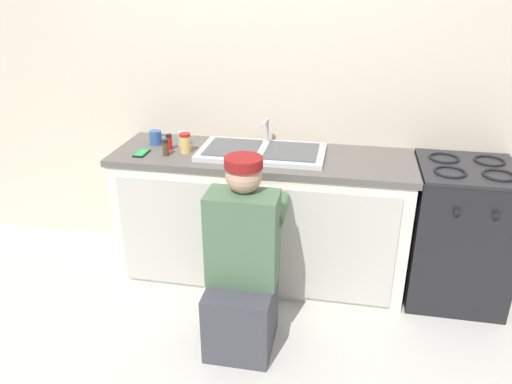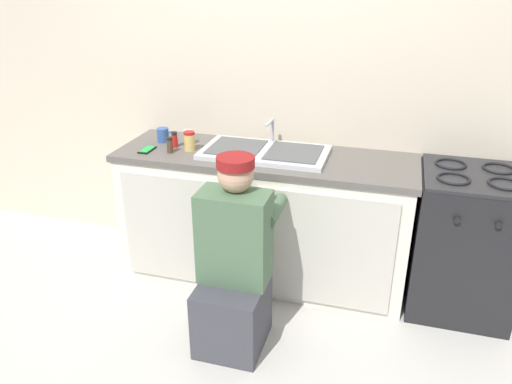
{
  "view_description": "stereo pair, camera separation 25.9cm",
  "coord_description": "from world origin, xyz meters",
  "px_view_note": "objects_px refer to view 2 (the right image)",
  "views": [
    {
      "loc": [
        0.53,
        -2.67,
        1.97
      ],
      "look_at": [
        0.0,
        0.1,
        0.71
      ],
      "focal_mm": 35.0,
      "sensor_mm": 36.0,
      "label": 1
    },
    {
      "loc": [
        0.79,
        -2.61,
        1.97
      ],
      "look_at": [
        0.0,
        0.1,
        0.71
      ],
      "focal_mm": 35.0,
      "sensor_mm": 36.0,
      "label": 2
    }
  ],
  "objects_px": {
    "sink_double_basin": "(265,152)",
    "water_glass": "(188,137)",
    "plumber_person": "(234,271)",
    "spice_bottle_red": "(175,140)",
    "cell_phone": "(147,150)",
    "stove_range": "(464,241)",
    "spice_bottle_pepper": "(170,145)",
    "condiment_jar": "(190,141)",
    "coffee_mug": "(163,135)"
  },
  "relations": [
    {
      "from": "sink_double_basin",
      "to": "water_glass",
      "type": "relative_size",
      "value": 8.0
    },
    {
      "from": "sink_double_basin",
      "to": "spice_bottle_red",
      "type": "xyz_separation_m",
      "value": [
        -0.61,
        -0.03,
        0.03
      ]
    },
    {
      "from": "water_glass",
      "to": "coffee_mug",
      "type": "distance_m",
      "value": 0.19
    },
    {
      "from": "sink_double_basin",
      "to": "coffee_mug",
      "type": "bearing_deg",
      "value": 175.43
    },
    {
      "from": "spice_bottle_pepper",
      "to": "cell_phone",
      "type": "relative_size",
      "value": 0.75
    },
    {
      "from": "spice_bottle_pepper",
      "to": "condiment_jar",
      "type": "distance_m",
      "value": 0.13
    },
    {
      "from": "cell_phone",
      "to": "coffee_mug",
      "type": "bearing_deg",
      "value": 83.6
    },
    {
      "from": "stove_range",
      "to": "spice_bottle_pepper",
      "type": "bearing_deg",
      "value": -175.84
    },
    {
      "from": "spice_bottle_pepper",
      "to": "condiment_jar",
      "type": "bearing_deg",
      "value": 36.53
    },
    {
      "from": "sink_double_basin",
      "to": "water_glass",
      "type": "height_order",
      "value": "sink_double_basin"
    },
    {
      "from": "plumber_person",
      "to": "coffee_mug",
      "type": "xyz_separation_m",
      "value": [
        -0.76,
        0.78,
        0.47
      ]
    },
    {
      "from": "stove_range",
      "to": "coffee_mug",
      "type": "xyz_separation_m",
      "value": [
        -2.0,
        0.06,
        0.49
      ]
    },
    {
      "from": "stove_range",
      "to": "coffee_mug",
      "type": "distance_m",
      "value": 2.06
    },
    {
      "from": "spice_bottle_pepper",
      "to": "stove_range",
      "type": "bearing_deg",
      "value": 4.16
    },
    {
      "from": "spice_bottle_red",
      "to": "cell_phone",
      "type": "xyz_separation_m",
      "value": [
        -0.15,
        -0.12,
        -0.04
      ]
    },
    {
      "from": "spice_bottle_pepper",
      "to": "coffee_mug",
      "type": "xyz_separation_m",
      "value": [
        -0.14,
        0.2,
        -0.0
      ]
    },
    {
      "from": "spice_bottle_pepper",
      "to": "cell_phone",
      "type": "bearing_deg",
      "value": -178.1
    },
    {
      "from": "sink_double_basin",
      "to": "stove_range",
      "type": "xyz_separation_m",
      "value": [
        1.27,
        -0.0,
        -0.46
      ]
    },
    {
      "from": "plumber_person",
      "to": "spice_bottle_red",
      "type": "distance_m",
      "value": 1.06
    },
    {
      "from": "coffee_mug",
      "to": "water_glass",
      "type": "bearing_deg",
      "value": -1.56
    },
    {
      "from": "plumber_person",
      "to": "water_glass",
      "type": "bearing_deg",
      "value": 126.58
    },
    {
      "from": "cell_phone",
      "to": "stove_range",
      "type": "bearing_deg",
      "value": 3.98
    },
    {
      "from": "sink_double_basin",
      "to": "spice_bottle_pepper",
      "type": "xyz_separation_m",
      "value": [
        -0.6,
        -0.14,
        0.03
      ]
    },
    {
      "from": "spice_bottle_pepper",
      "to": "coffee_mug",
      "type": "distance_m",
      "value": 0.24
    },
    {
      "from": "spice_bottle_pepper",
      "to": "water_glass",
      "type": "height_order",
      "value": "spice_bottle_pepper"
    },
    {
      "from": "spice_bottle_pepper",
      "to": "sink_double_basin",
      "type": "bearing_deg",
      "value": 13.0
    },
    {
      "from": "stove_range",
      "to": "condiment_jar",
      "type": "xyz_separation_m",
      "value": [
        -1.76,
        -0.06,
        0.5
      ]
    },
    {
      "from": "plumber_person",
      "to": "water_glass",
      "type": "relative_size",
      "value": 11.04
    },
    {
      "from": "water_glass",
      "to": "condiment_jar",
      "type": "bearing_deg",
      "value": -62.59
    },
    {
      "from": "sink_double_basin",
      "to": "water_glass",
      "type": "xyz_separation_m",
      "value": [
        -0.55,
        0.05,
        0.03
      ]
    },
    {
      "from": "condiment_jar",
      "to": "cell_phone",
      "type": "bearing_deg",
      "value": -162.74
    },
    {
      "from": "cell_phone",
      "to": "coffee_mug",
      "type": "xyz_separation_m",
      "value": [
        0.02,
        0.2,
        0.04
      ]
    },
    {
      "from": "coffee_mug",
      "to": "sink_double_basin",
      "type": "bearing_deg",
      "value": -4.57
    },
    {
      "from": "sink_double_basin",
      "to": "plumber_person",
      "type": "bearing_deg",
      "value": -88.11
    },
    {
      "from": "spice_bottle_pepper",
      "to": "condiment_jar",
      "type": "xyz_separation_m",
      "value": [
        0.11,
        0.08,
        0.01
      ]
    },
    {
      "from": "condiment_jar",
      "to": "spice_bottle_red",
      "type": "height_order",
      "value": "condiment_jar"
    },
    {
      "from": "plumber_person",
      "to": "cell_phone",
      "type": "relative_size",
      "value": 7.89
    },
    {
      "from": "stove_range",
      "to": "cell_phone",
      "type": "xyz_separation_m",
      "value": [
        -2.03,
        -0.14,
        0.44
      ]
    },
    {
      "from": "sink_double_basin",
      "to": "spice_bottle_red",
      "type": "distance_m",
      "value": 0.62
    },
    {
      "from": "cell_phone",
      "to": "spice_bottle_red",
      "type": "bearing_deg",
      "value": 39.01
    },
    {
      "from": "sink_double_basin",
      "to": "cell_phone",
      "type": "relative_size",
      "value": 5.71
    },
    {
      "from": "sink_double_basin",
      "to": "water_glass",
      "type": "bearing_deg",
      "value": 174.41
    },
    {
      "from": "sink_double_basin",
      "to": "cell_phone",
      "type": "distance_m",
      "value": 0.77
    },
    {
      "from": "stove_range",
      "to": "water_glass",
      "type": "height_order",
      "value": "water_glass"
    },
    {
      "from": "water_glass",
      "to": "spice_bottle_red",
      "type": "distance_m",
      "value": 0.1
    },
    {
      "from": "condiment_jar",
      "to": "spice_bottle_red",
      "type": "xyz_separation_m",
      "value": [
        -0.12,
        0.03,
        -0.01
      ]
    },
    {
      "from": "condiment_jar",
      "to": "plumber_person",
      "type": "bearing_deg",
      "value": -52.02
    },
    {
      "from": "cell_phone",
      "to": "water_glass",
      "type": "bearing_deg",
      "value": 43.32
    },
    {
      "from": "condiment_jar",
      "to": "cell_phone",
      "type": "height_order",
      "value": "condiment_jar"
    },
    {
      "from": "condiment_jar",
      "to": "water_glass",
      "type": "relative_size",
      "value": 1.28
    }
  ]
}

